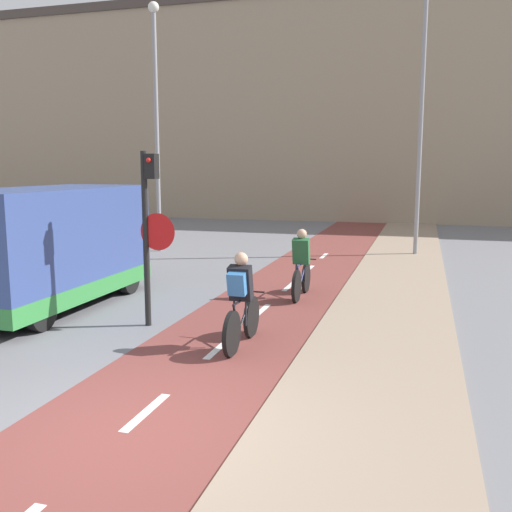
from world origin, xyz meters
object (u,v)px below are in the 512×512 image
Objects in this scene: street_lamp_sidewalk at (422,99)px; traffic_light_pole at (149,219)px; cyclist_near at (241,304)px; cyclist_far at (301,268)px; street_lamp_far at (156,106)px; van at (49,249)px.

traffic_light_pole is at bearing -113.87° from street_lamp_sidewalk.
cyclist_near is 3.75m from cyclist_far.
cyclist_near is at bearing -103.09° from street_lamp_sidewalk.
street_lamp_far is 4.71× the size of cyclist_far.
street_lamp_sidewalk is 12.03m from cyclist_near.
street_lamp_sidewalk reaches higher than cyclist_near.
cyclist_near is at bearing -57.44° from street_lamp_far.
street_lamp_far is 0.97× the size of street_lamp_sidewalk.
street_lamp_far is 8.69m from street_lamp_sidewalk.
street_lamp_far is 8.86m from van.
street_lamp_sidewalk is at bearing 10.15° from street_lamp_far.
traffic_light_pole is 0.38× the size of street_lamp_sidewalk.
van is (-7.19, -9.47, -3.81)m from street_lamp_sidewalk.
traffic_light_pole is 1.82× the size of cyclist_far.
cyclist_near is 1.01× the size of cyclist_far.
street_lamp_far reaches higher than traffic_light_pole.
van is (1.36, -7.94, -3.70)m from street_lamp_far.
street_lamp_sidewalk is at bearing 66.13° from traffic_light_pole.
traffic_light_pole reaches higher than van.
street_lamp_far is at bearing 115.05° from traffic_light_pole.
traffic_light_pole is at bearing -15.01° from van.
street_lamp_sidewalk reaches higher than traffic_light_pole.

